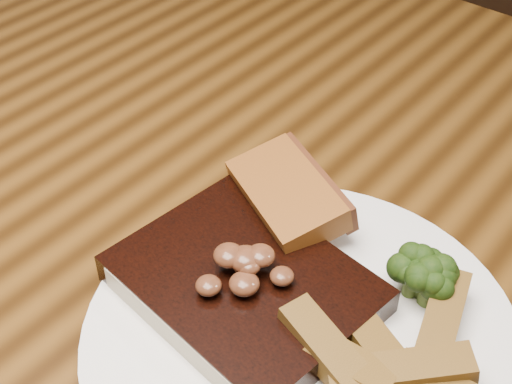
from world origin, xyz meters
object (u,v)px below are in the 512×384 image
(steak, at_px, (244,286))
(chair_far, at_px, (367,85))
(plate, at_px, (301,339))
(garlic_bread, at_px, (286,213))
(dining_table, at_px, (256,291))
(potato_wedges, at_px, (417,372))

(steak, bearing_deg, chair_far, 120.04)
(plate, distance_m, garlic_bread, 0.11)
(dining_table, xyz_separation_m, garlic_bread, (0.03, -0.00, 0.12))
(plate, height_order, potato_wedges, potato_wedges)
(chair_far, bearing_deg, dining_table, 91.82)
(plate, bearing_deg, chair_far, 116.88)
(chair_far, xyz_separation_m, garlic_bread, (0.25, -0.57, 0.28))
(dining_table, height_order, potato_wedges, potato_wedges)
(plate, bearing_deg, steak, 179.89)
(chair_far, height_order, potato_wedges, chair_far)
(steak, bearing_deg, potato_wedges, 13.08)
(dining_table, height_order, chair_far, chair_far)
(chair_far, relative_size, steak, 5.42)
(chair_far, xyz_separation_m, plate, (0.33, -0.65, 0.26))
(potato_wedges, bearing_deg, chair_far, 122.62)
(dining_table, bearing_deg, chair_far, 111.55)
(potato_wedges, bearing_deg, steak, -173.73)
(chair_far, height_order, plate, chair_far)
(dining_table, height_order, steak, steak)
(steak, distance_m, potato_wedges, 0.13)
(garlic_bread, bearing_deg, chair_far, 139.38)
(dining_table, distance_m, garlic_bread, 0.12)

